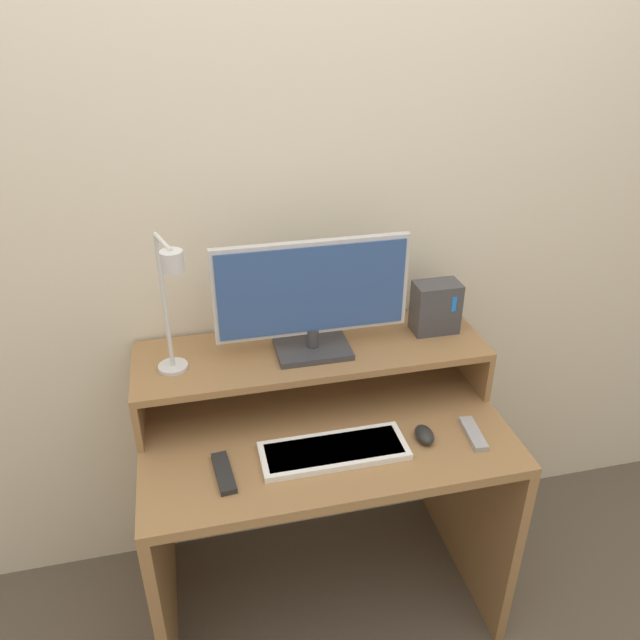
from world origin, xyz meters
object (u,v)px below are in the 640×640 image
at_px(keyboard, 335,450).
at_px(remote_secondary, 473,434).
at_px(desk_lamp, 170,299).
at_px(router_dock, 436,307).
at_px(remote_control, 224,473).
at_px(monitor, 311,297).
at_px(mouse, 424,435).

distance_m(keyboard, remote_secondary, 0.40).
bearing_deg(remote_secondary, desk_lamp, 164.75).
xyz_separation_m(router_dock, remote_control, (-0.69, -0.31, -0.24)).
distance_m(monitor, desk_lamp, 0.39).
relative_size(monitor, remote_control, 3.60).
xyz_separation_m(monitor, router_dock, (0.40, 0.04, -0.10)).
height_order(router_dock, remote_secondary, router_dock).
bearing_deg(router_dock, desk_lamp, -172.51).
relative_size(remote_control, remote_secondary, 1.09).
relative_size(desk_lamp, keyboard, 1.02).
height_order(monitor, desk_lamp, desk_lamp).
bearing_deg(monitor, router_dock, 5.14).
height_order(keyboard, mouse, mouse).
bearing_deg(remote_control, desk_lamp, 111.57).
bearing_deg(desk_lamp, remote_control, -68.43).
bearing_deg(mouse, remote_control, -178.42).
height_order(keyboard, remote_secondary, keyboard).
height_order(monitor, remote_secondary, monitor).
relative_size(monitor, desk_lamp, 1.36).
height_order(monitor, router_dock, monitor).
height_order(mouse, remote_secondary, mouse).
relative_size(desk_lamp, remote_secondary, 2.87).
distance_m(desk_lamp, remote_secondary, 0.91).
height_order(desk_lamp, remote_secondary, desk_lamp).
distance_m(router_dock, remote_secondary, 0.40).
bearing_deg(mouse, desk_lamp, 162.91).
bearing_deg(keyboard, desk_lamp, 153.07).
bearing_deg(mouse, router_dock, 65.86).
xyz_separation_m(mouse, remote_secondary, (0.14, -0.02, -0.01)).
xyz_separation_m(desk_lamp, remote_control, (0.08, -0.21, -0.41)).
height_order(router_dock, keyboard, router_dock).
bearing_deg(router_dock, remote_control, -155.54).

